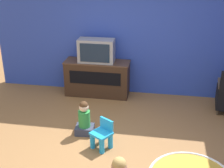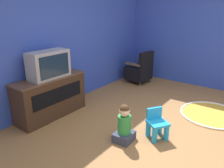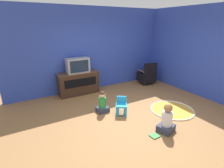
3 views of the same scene
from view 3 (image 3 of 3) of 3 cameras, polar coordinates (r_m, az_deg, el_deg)
name	(u,v)px [view 3 (image 3 of 3)]	position (r m, az deg, el deg)	size (l,w,h in m)	color
ground_plane	(134,116)	(4.67, 7.28, -10.28)	(30.00, 30.00, 0.00)	olive
wall_back	(91,50)	(6.25, -6.95, 11.07)	(5.79, 0.12, 2.83)	#2D47B2
wall_right	(215,54)	(6.09, 30.60, 8.36)	(0.12, 5.56, 2.83)	#2D47B2
tv_cabinet	(79,83)	(5.99, -10.85, 0.39)	(1.36, 0.47, 0.75)	#382316
television	(78,65)	(5.80, -11.10, 5.96)	(0.73, 0.33, 0.48)	#939399
black_armchair	(147,75)	(7.02, 11.35, 2.76)	(0.62, 0.63, 0.87)	brown
yellow_kid_chair	(121,107)	(4.64, 3.10, -7.48)	(0.39, 0.38, 0.47)	#1E99DB
play_mat	(172,110)	(5.19, 19.03, -7.95)	(1.19, 1.19, 0.04)	gold
child_watching_left	(167,119)	(4.08, 17.46, -10.93)	(0.43, 0.40, 0.69)	#33384C
child_watching_center	(102,103)	(4.73, -3.13, -6.20)	(0.32, 0.29, 0.60)	#33384C
book	(155,136)	(3.99, 13.74, -16.13)	(0.20, 0.18, 0.02)	#337F3D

